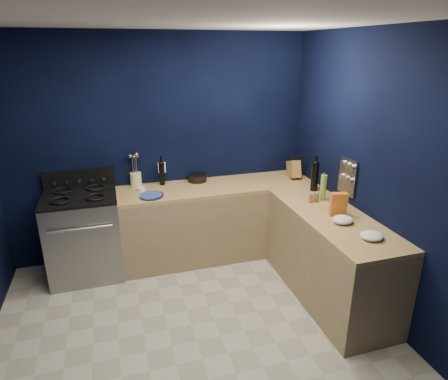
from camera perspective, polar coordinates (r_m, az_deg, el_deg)
name	(u,v)px	position (r m, az deg, el deg)	size (l,w,h in m)	color
floor	(197,342)	(3.64, -4.05, -21.50)	(3.50, 3.50, 0.02)	#A9A493
ceiling	(187,16)	(2.72, -5.54, 24.31)	(3.50, 3.50, 0.02)	silver
wall_back	(160,149)	(4.59, -9.39, 5.99)	(3.50, 0.02, 2.60)	black
wall_right	(387,182)	(3.70, 23.04, 1.07)	(0.02, 3.50, 2.60)	black
cab_back	(218,222)	(4.70, -0.94, -4.70)	(2.30, 0.63, 0.86)	#927E59
top_back	(217,187)	(4.52, -0.98, 0.48)	(2.30, 0.63, 0.04)	olive
cab_right	(329,258)	(4.07, 15.22, -9.68)	(0.63, 1.67, 0.86)	#927E59
top_right	(333,217)	(3.87, 15.83, -3.89)	(0.63, 1.67, 0.04)	olive
gas_range	(85,237)	(4.54, -19.93, -6.50)	(0.76, 0.66, 0.92)	gray
oven_door	(84,251)	(4.27, -20.07, -8.47)	(0.59, 0.02, 0.42)	black
cooktop	(79,196)	(4.36, -20.67, -0.90)	(0.76, 0.66, 0.03)	black
backguard	(79,178)	(4.61, -20.65, 1.61)	(0.76, 0.06, 0.20)	black
spice_panel	(348,177)	(4.13, 17.84, 1.90)	(0.02, 0.28, 0.38)	gray
wall_outlet	(162,168)	(4.63, -9.20, 3.29)	(0.09, 0.02, 0.13)	white
plate_stack	(151,196)	(4.22, -10.73, -0.85)	(0.24, 0.24, 0.03)	#2C3A94
ramekin	(141,189)	(4.44, -12.12, 0.15)	(0.09, 0.09, 0.03)	white
utensil_crock	(136,179)	(4.59, -12.92, 1.56)	(0.13, 0.13, 0.16)	beige
wine_bottle_back	(162,174)	(4.56, -9.18, 2.39)	(0.07, 0.07, 0.27)	black
lemon_basket	(197,178)	(4.65, -3.96, 1.83)	(0.23, 0.23, 0.09)	black
knife_block	(294,169)	(4.83, 10.29, 3.03)	(0.12, 0.19, 0.21)	olive
wine_bottle_right	(315,177)	(4.42, 13.27, 1.92)	(0.08, 0.08, 0.32)	black
oil_bottle	(323,187)	(4.17, 14.48, 0.36)	(0.06, 0.06, 0.28)	#79A239
spice_jar_near	(311,198)	(4.10, 12.74, -1.22)	(0.04, 0.04, 0.09)	olive
spice_jar_far	(316,197)	(4.13, 13.48, -1.02)	(0.05, 0.05, 0.10)	olive
crouton_bag	(338,204)	(3.83, 16.58, -2.04)	(0.15, 0.07, 0.23)	red
towel_front	(343,220)	(3.71, 17.16, -4.22)	(0.20, 0.17, 0.07)	white
towel_end	(372,236)	(3.49, 21.03, -6.34)	(0.20, 0.18, 0.06)	white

